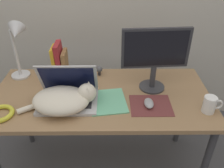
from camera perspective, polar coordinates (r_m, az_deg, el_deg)
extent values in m
cube|color=#93704C|center=(1.52, -2.61, -2.94)|extent=(1.39, 0.66, 0.03)
cylinder|color=#38383D|center=(1.67, 21.29, -18.31)|extent=(0.04, 0.04, 0.68)
cylinder|color=#38383D|center=(2.08, -20.19, -6.18)|extent=(0.04, 0.04, 0.68)
cylinder|color=#38383D|center=(2.04, 16.34, -6.15)|extent=(0.04, 0.04, 0.68)
cube|color=#B7B7BC|center=(1.46, -10.48, -4.25)|extent=(0.35, 0.25, 0.02)
cube|color=#28282D|center=(1.44, -10.59, -4.22)|extent=(0.29, 0.13, 0.00)
cube|color=#B7B7BC|center=(1.45, -10.55, 1.34)|extent=(0.35, 0.11, 0.23)
cube|color=#0F1433|center=(1.45, -10.56, 1.18)|extent=(0.32, 0.10, 0.20)
ellipsoid|color=beige|center=(1.40, -12.16, -3.82)|extent=(0.34, 0.27, 0.12)
sphere|color=beige|center=(1.38, -6.04, -2.11)|extent=(0.11, 0.11, 0.11)
cone|color=beige|center=(1.39, -5.61, 0.02)|extent=(0.04, 0.04, 0.03)
cone|color=beige|center=(1.33, -5.90, -1.40)|extent=(0.04, 0.04, 0.03)
cylinder|color=beige|center=(1.45, -19.26, -5.43)|extent=(0.14, 0.10, 0.03)
cylinder|color=#333338|center=(1.60, 9.52, -0.65)|extent=(0.17, 0.17, 0.01)
cylinder|color=#333338|center=(1.55, 9.79, 1.78)|extent=(0.04, 0.04, 0.15)
cube|color=#28282D|center=(1.46, 10.51, 8.47)|extent=(0.42, 0.05, 0.25)
cube|color=black|center=(1.45, 10.56, 8.27)|extent=(0.38, 0.03, 0.22)
cube|color=brown|center=(1.44, 9.30, -5.07)|extent=(0.25, 0.21, 0.00)
ellipsoid|color=#99999E|center=(1.42, 8.86, -4.58)|extent=(0.06, 0.10, 0.03)
cube|color=gold|center=(1.70, -13.48, 5.24)|extent=(0.03, 0.14, 0.22)
cube|color=maroon|center=(1.69, -12.46, 5.67)|extent=(0.05, 0.14, 0.25)
cube|color=olive|center=(1.70, -11.24, 4.82)|extent=(0.03, 0.13, 0.19)
cylinder|color=silver|center=(1.82, -21.05, 2.05)|extent=(0.13, 0.13, 0.01)
cylinder|color=silver|center=(1.75, -22.16, 6.90)|extent=(0.02, 0.02, 0.33)
cone|color=silver|center=(1.63, -22.16, 11.53)|extent=(0.11, 0.13, 0.14)
torus|color=gold|center=(1.48, -25.29, -6.46)|extent=(0.15, 0.15, 0.03)
cube|color=#6BBC93|center=(1.45, -0.94, -4.18)|extent=(0.25, 0.28, 0.01)
cylinder|color=#232328|center=(1.71, -3.07, 2.55)|extent=(0.02, 0.02, 0.02)
sphere|color=#4C4C51|center=(1.69, -3.11, 3.61)|extent=(0.05, 0.05, 0.05)
cylinder|color=white|center=(1.45, 22.37, -4.59)|extent=(0.07, 0.07, 0.10)
torus|color=white|center=(1.47, 24.04, -4.52)|extent=(0.06, 0.01, 0.06)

